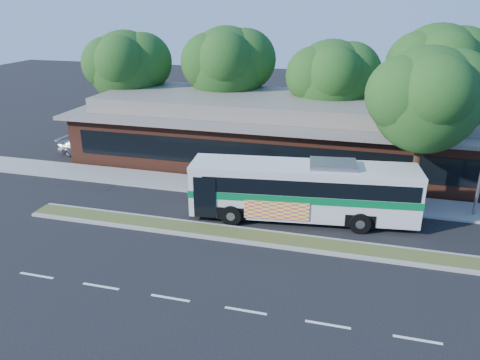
{
  "coord_description": "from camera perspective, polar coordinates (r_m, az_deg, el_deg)",
  "views": [
    {
      "loc": [
        3.57,
        -18.9,
        10.7
      ],
      "look_at": [
        -2.38,
        2.92,
        2.0
      ],
      "focal_mm": 35.0,
      "sensor_mm": 36.0,
      "label": 1
    }
  ],
  "objects": [
    {
      "name": "ground",
      "position": [
        22.01,
        4.02,
        -8.1
      ],
      "size": [
        120.0,
        120.0,
        0.0
      ],
      "primitive_type": "plane",
      "color": "black",
      "rests_on": "ground"
    },
    {
      "name": "median_strip",
      "position": [
        22.5,
        4.33,
        -7.21
      ],
      "size": [
        26.0,
        1.1,
        0.15
      ],
      "primitive_type": "cube",
      "color": "#435524",
      "rests_on": "ground"
    },
    {
      "name": "sidewalk",
      "position": [
        27.68,
        6.66,
        -1.72
      ],
      "size": [
        44.0,
        2.6,
        0.12
      ],
      "primitive_type": "cube",
      "color": "gray",
      "rests_on": "ground"
    },
    {
      "name": "parking_lot",
      "position": [
        37.62,
        -20.59,
        3.15
      ],
      "size": [
        14.0,
        12.0,
        0.01
      ],
      "primitive_type": "cube",
      "color": "black",
      "rests_on": "ground"
    },
    {
      "name": "plaza_building",
      "position": [
        33.22,
        8.6,
        5.85
      ],
      "size": [
        33.2,
        11.2,
        4.45
      ],
      "color": "#592A1C",
      "rests_on": "ground"
    },
    {
      "name": "tree_bg_a",
      "position": [
        38.88,
        -13.08,
        13.38
      ],
      "size": [
        6.47,
        5.8,
        8.63
      ],
      "color": "black",
      "rests_on": "ground"
    },
    {
      "name": "tree_bg_b",
      "position": [
        36.77,
        -0.9,
        13.92
      ],
      "size": [
        6.69,
        6.0,
        9.0
      ],
      "color": "black",
      "rests_on": "ground"
    },
    {
      "name": "tree_bg_c",
      "position": [
        34.49,
        11.74,
        12.1
      ],
      "size": [
        6.24,
        5.6,
        8.26
      ],
      "color": "black",
      "rests_on": "ground"
    },
    {
      "name": "tree_bg_d",
      "position": [
        35.65,
        23.58,
        12.45
      ],
      "size": [
        6.91,
        6.2,
        9.37
      ],
      "color": "black",
      "rests_on": "ground"
    },
    {
      "name": "transit_bus",
      "position": [
        24.1,
        7.79,
        -0.84
      ],
      "size": [
        11.72,
        3.89,
        3.23
      ],
      "rotation": [
        0.0,
        0.0,
        0.12
      ],
      "color": "silver",
      "rests_on": "ground"
    },
    {
      "name": "sedan",
      "position": [
        36.24,
        -18.08,
        3.86
      ],
      "size": [
        4.4,
        1.88,
        1.27
      ],
      "primitive_type": "imported",
      "rotation": [
        0.0,
        0.0,
        1.6
      ],
      "color": "#B2B4B9",
      "rests_on": "ground"
    },
    {
      "name": "sidewalk_tree",
      "position": [
        25.86,
        22.62,
        9.26
      ],
      "size": [
        6.05,
        5.43,
        8.72
      ],
      "color": "black",
      "rests_on": "ground"
    }
  ]
}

